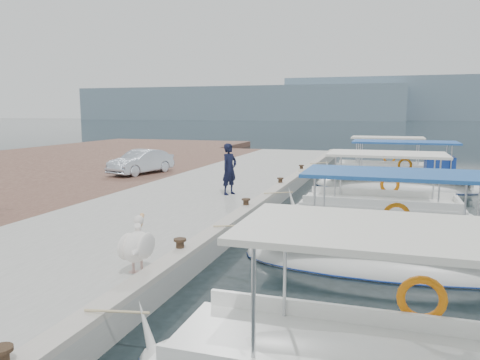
{
  "coord_description": "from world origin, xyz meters",
  "views": [
    {
      "loc": [
        3.9,
        -12.57,
        3.58
      ],
      "look_at": [
        -1.0,
        2.92,
        1.2
      ],
      "focal_mm": 35.0,
      "sensor_mm": 36.0,
      "label": 1
    }
  ],
  "objects_px": {
    "fishing_caique_c": "(379,215)",
    "fishing_caique_e": "(383,175)",
    "fishing_caique_d": "(401,185)",
    "fishing_caique_b": "(382,261)",
    "pelican": "(137,245)",
    "parked_car": "(141,162)",
    "fisherman": "(229,169)"
  },
  "relations": [
    {
      "from": "fishing_caique_c",
      "to": "fishing_caique_e",
      "type": "distance_m",
      "value": 10.35
    },
    {
      "from": "fishing_caique_d",
      "to": "fishing_caique_c",
      "type": "bearing_deg",
      "value": -96.96
    },
    {
      "from": "fishing_caique_b",
      "to": "fishing_caique_d",
      "type": "height_order",
      "value": "same"
    },
    {
      "from": "fishing_caique_b",
      "to": "fishing_caique_c",
      "type": "bearing_deg",
      "value": 91.75
    },
    {
      "from": "pelican",
      "to": "parked_car",
      "type": "relative_size",
      "value": 0.37
    },
    {
      "from": "fishing_caique_b",
      "to": "fishing_caique_c",
      "type": "height_order",
      "value": "same"
    },
    {
      "from": "fishing_caique_c",
      "to": "parked_car",
      "type": "distance_m",
      "value": 12.43
    },
    {
      "from": "fishing_caique_c",
      "to": "fishing_caique_d",
      "type": "xyz_separation_m",
      "value": [
        0.82,
        6.71,
        0.06
      ]
    },
    {
      "from": "fishing_caique_b",
      "to": "parked_car",
      "type": "distance_m",
      "value": 15.2
    },
    {
      "from": "fishing_caique_d",
      "to": "pelican",
      "type": "height_order",
      "value": "fishing_caique_d"
    },
    {
      "from": "fishing_caique_c",
      "to": "fisherman",
      "type": "height_order",
      "value": "fisherman"
    },
    {
      "from": "fishing_caique_b",
      "to": "fisherman",
      "type": "xyz_separation_m",
      "value": [
        -5.59,
        5.35,
        1.33
      ]
    },
    {
      "from": "fisherman",
      "to": "parked_car",
      "type": "xyz_separation_m",
      "value": [
        -6.13,
        4.28,
        -0.36
      ]
    },
    {
      "from": "pelican",
      "to": "fisherman",
      "type": "height_order",
      "value": "fisherman"
    },
    {
      "from": "fishing_caique_e",
      "to": "fisherman",
      "type": "height_order",
      "value": "fisherman"
    },
    {
      "from": "fishing_caique_c",
      "to": "parked_car",
      "type": "relative_size",
      "value": 1.73
    },
    {
      "from": "parked_car",
      "to": "fishing_caique_c",
      "type": "bearing_deg",
      "value": -6.89
    },
    {
      "from": "fishing_caique_e",
      "to": "fisherman",
      "type": "distance_m",
      "value": 11.58
    },
    {
      "from": "fishing_caique_c",
      "to": "fishing_caique_d",
      "type": "height_order",
      "value": "same"
    },
    {
      "from": "fishing_caique_c",
      "to": "fisherman",
      "type": "xyz_separation_m",
      "value": [
        -5.43,
        0.2,
        1.33
      ]
    },
    {
      "from": "fishing_caique_b",
      "to": "fishing_caique_d",
      "type": "xyz_separation_m",
      "value": [
        0.66,
        11.86,
        0.06
      ]
    },
    {
      "from": "fishing_caique_c",
      "to": "parked_car",
      "type": "height_order",
      "value": "fishing_caique_c"
    },
    {
      "from": "fishing_caique_b",
      "to": "fisherman",
      "type": "height_order",
      "value": "fisherman"
    },
    {
      "from": "fishing_caique_d",
      "to": "parked_car",
      "type": "distance_m",
      "value": 12.61
    },
    {
      "from": "fishing_caique_c",
      "to": "fishing_caique_e",
      "type": "relative_size",
      "value": 1.0
    },
    {
      "from": "fishing_caique_c",
      "to": "fishing_caique_d",
      "type": "relative_size",
      "value": 0.82
    },
    {
      "from": "fishing_caique_b",
      "to": "parked_car",
      "type": "relative_size",
      "value": 1.82
    },
    {
      "from": "parked_car",
      "to": "fishing_caique_d",
      "type": "bearing_deg",
      "value": 24.51
    },
    {
      "from": "fishing_caique_d",
      "to": "fishing_caique_e",
      "type": "bearing_deg",
      "value": 102.86
    },
    {
      "from": "fishing_caique_c",
      "to": "pelican",
      "type": "xyz_separation_m",
      "value": [
        -4.35,
        -8.46,
        0.92
      ]
    },
    {
      "from": "fishing_caique_d",
      "to": "parked_car",
      "type": "xyz_separation_m",
      "value": [
        -12.38,
        -2.23,
        0.91
      ]
    },
    {
      "from": "fishing_caique_d",
      "to": "fishing_caique_e",
      "type": "height_order",
      "value": "same"
    }
  ]
}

